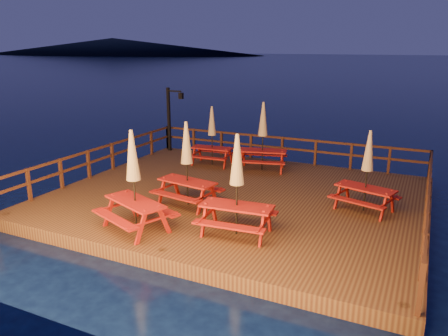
{
  "coord_description": "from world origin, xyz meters",
  "views": [
    {
      "loc": [
        5.62,
        -12.88,
        5.31
      ],
      "look_at": [
        -0.78,
        0.6,
        1.09
      ],
      "focal_mm": 35.0,
      "sensor_mm": 36.0,
      "label": 1
    }
  ],
  "objects_px": {
    "picnic_table_1": "(187,163)",
    "picnic_table_2": "(367,170)",
    "lamp_post": "(172,114)",
    "picnic_table_0": "(134,179)"
  },
  "relations": [
    {
      "from": "picnic_table_1",
      "to": "picnic_table_2",
      "type": "bearing_deg",
      "value": 28.78
    },
    {
      "from": "picnic_table_1",
      "to": "lamp_post",
      "type": "bearing_deg",
      "value": 134.18
    },
    {
      "from": "lamp_post",
      "to": "picnic_table_0",
      "type": "distance_m",
      "value": 9.33
    },
    {
      "from": "picnic_table_0",
      "to": "picnic_table_1",
      "type": "xyz_separation_m",
      "value": [
        0.32,
        2.28,
        -0.06
      ]
    },
    {
      "from": "lamp_post",
      "to": "picnic_table_2",
      "type": "distance_m",
      "value": 10.42
    },
    {
      "from": "lamp_post",
      "to": "picnic_table_1",
      "type": "height_order",
      "value": "lamp_post"
    },
    {
      "from": "picnic_table_0",
      "to": "picnic_table_1",
      "type": "bearing_deg",
      "value": 103.36
    },
    {
      "from": "picnic_table_0",
      "to": "lamp_post",
      "type": "bearing_deg",
      "value": 137.05
    },
    {
      "from": "lamp_post",
      "to": "picnic_table_0",
      "type": "height_order",
      "value": "lamp_post"
    },
    {
      "from": "picnic_table_1",
      "to": "picnic_table_2",
      "type": "xyz_separation_m",
      "value": [
        5.14,
        1.88,
        -0.09
      ]
    }
  ]
}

